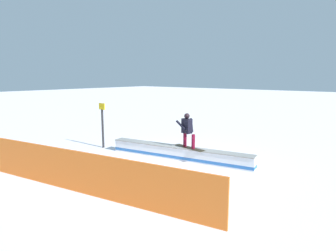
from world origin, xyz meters
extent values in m
plane|color=white|center=(0.00, 0.00, 0.00)|extent=(120.00, 120.00, 0.00)
cube|color=white|center=(0.00, 0.00, 0.25)|extent=(6.19, 1.51, 0.49)
cube|color=#2A67B9|center=(0.00, 0.00, 0.12)|extent=(6.20, 1.53, 0.12)
cube|color=gray|center=(0.00, 0.00, 0.51)|extent=(6.20, 1.57, 0.04)
cube|color=black|center=(-0.46, -0.08, 0.54)|extent=(1.55, 0.58, 0.01)
cylinder|color=maroon|center=(-0.23, -0.13, 0.83)|extent=(0.16, 0.16, 0.56)
cylinder|color=maroon|center=(-0.69, -0.04, 0.83)|extent=(0.16, 0.16, 0.56)
cube|color=black|center=(-0.32, -0.11, 1.40)|extent=(0.44, 0.31, 0.58)
sphere|color=black|center=(-0.32, -0.11, 1.80)|extent=(0.22, 0.22, 0.22)
cylinder|color=black|center=(-0.12, 0.02, 1.43)|extent=(0.53, 0.19, 0.35)
cylinder|color=black|center=(-0.45, -0.25, 1.43)|extent=(0.19, 0.12, 0.56)
cube|color=orange|center=(0.00, 4.58, 0.62)|extent=(8.56, 1.58, 1.24)
cylinder|color=#262628|center=(3.97, 0.69, 0.91)|extent=(0.10, 0.10, 1.82)
cube|color=yellow|center=(3.97, 0.69, 1.97)|extent=(0.40, 0.04, 0.30)
camera|label=1|loc=(-7.05, 9.27, 3.38)|focal=31.42mm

